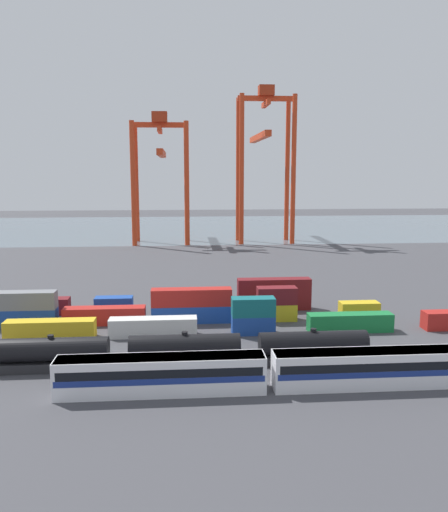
{
  "coord_description": "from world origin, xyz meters",
  "views": [
    {
      "loc": [
        -10.3,
        -71.38,
        22.34
      ],
      "look_at": [
        -2.21,
        28.94,
        6.2
      ],
      "focal_mm": 36.17,
      "sensor_mm": 36.0,
      "label": 1
    }
  ],
  "objects_px": {
    "shipping_container_11": "(105,316)",
    "freight_tank_row": "(185,350)",
    "passenger_train": "(269,370)",
    "gantry_crane_west": "(161,165)",
    "shipping_container_2": "(253,325)",
    "shipping_container_20": "(274,302)",
    "shipping_container_9": "(15,318)",
    "shipping_container_12": "(192,314)",
    "gantry_crane_central": "(264,150)",
    "shipping_container_4": "(350,322)"
  },
  "relations": [
    {
      "from": "shipping_container_20",
      "to": "gantry_crane_central",
      "type": "bearing_deg",
      "value": 82.27
    },
    {
      "from": "shipping_container_9",
      "to": "shipping_container_12",
      "type": "distance_m",
      "value": 26.05
    },
    {
      "from": "shipping_container_12",
      "to": "gantry_crane_central",
      "type": "distance_m",
      "value": 101.8
    },
    {
      "from": "shipping_container_2",
      "to": "shipping_container_4",
      "type": "bearing_deg",
      "value": 0.0
    },
    {
      "from": "shipping_container_20",
      "to": "shipping_container_9",
      "type": "bearing_deg",
      "value": -170.84
    },
    {
      "from": "gantry_crane_central",
      "to": "shipping_container_12",
      "type": "bearing_deg",
      "value": -105.24
    },
    {
      "from": "shipping_container_2",
      "to": "gantry_crane_central",
      "type": "xyz_separation_m",
      "value": [
        17.17,
        100.7,
        28.54
      ]
    },
    {
      "from": "passenger_train",
      "to": "shipping_container_20",
      "type": "bearing_deg",
      "value": 78.99
    },
    {
      "from": "passenger_train",
      "to": "gantry_crane_west",
      "type": "xyz_separation_m",
      "value": [
        -15.56,
        119.31,
        23.02
      ]
    },
    {
      "from": "shipping_container_2",
      "to": "shipping_container_11",
      "type": "height_order",
      "value": "same"
    },
    {
      "from": "freight_tank_row",
      "to": "shipping_container_20",
      "type": "bearing_deg",
      "value": 58.76
    },
    {
      "from": "shipping_container_11",
      "to": "freight_tank_row",
      "type": "bearing_deg",
      "value": -56.68
    },
    {
      "from": "passenger_train",
      "to": "freight_tank_row",
      "type": "distance_m",
      "value": 11.36
    },
    {
      "from": "passenger_train",
      "to": "shipping_container_20",
      "type": "relative_size",
      "value": 3.61
    },
    {
      "from": "shipping_container_9",
      "to": "gantry_crane_west",
      "type": "relative_size",
      "value": 0.29
    },
    {
      "from": "freight_tank_row",
      "to": "shipping_container_2",
      "type": "xyz_separation_m",
      "value": [
        9.64,
        11.69,
        -0.64
      ]
    },
    {
      "from": "shipping_container_2",
      "to": "gantry_crane_central",
      "type": "bearing_deg",
      "value": 80.33
    },
    {
      "from": "shipping_container_9",
      "to": "gantry_crane_central",
      "type": "bearing_deg",
      "value": 61.24
    },
    {
      "from": "shipping_container_20",
      "to": "gantry_crane_west",
      "type": "relative_size",
      "value": 0.29
    },
    {
      "from": "shipping_container_11",
      "to": "gantry_crane_central",
      "type": "relative_size",
      "value": 0.24
    },
    {
      "from": "passenger_train",
      "to": "shipping_container_9",
      "type": "xyz_separation_m",
      "value": [
        -33.62,
        25.44,
        -0.84
      ]
    },
    {
      "from": "gantry_crane_west",
      "to": "gantry_crane_central",
      "type": "relative_size",
      "value": 0.83
    },
    {
      "from": "shipping_container_2",
      "to": "shipping_container_9",
      "type": "relative_size",
      "value": 0.5
    },
    {
      "from": "freight_tank_row",
      "to": "shipping_container_11",
      "type": "bearing_deg",
      "value": 123.32
    },
    {
      "from": "freight_tank_row",
      "to": "gantry_crane_central",
      "type": "xyz_separation_m",
      "value": [
        26.81,
        112.4,
        27.89
      ]
    },
    {
      "from": "shipping_container_9",
      "to": "gantry_crane_central",
      "type": "relative_size",
      "value": 0.24
    },
    {
      "from": "passenger_train",
      "to": "shipping_container_11",
      "type": "distance_m",
      "value": 32.74
    },
    {
      "from": "shipping_container_11",
      "to": "shipping_container_20",
      "type": "height_order",
      "value": "same"
    },
    {
      "from": "shipping_container_2",
      "to": "shipping_container_20",
      "type": "height_order",
      "value": "same"
    },
    {
      "from": "shipping_container_2",
      "to": "shipping_container_11",
      "type": "distance_m",
      "value": 22.48
    },
    {
      "from": "shipping_container_4",
      "to": "shipping_container_11",
      "type": "xyz_separation_m",
      "value": [
        -35.51,
        6.42,
        0.0
      ]
    },
    {
      "from": "shipping_container_4",
      "to": "shipping_container_11",
      "type": "distance_m",
      "value": 36.09
    },
    {
      "from": "shipping_container_20",
      "to": "shipping_container_4",
      "type": "bearing_deg",
      "value": -55.8
    },
    {
      "from": "gantry_crane_west",
      "to": "shipping_container_9",
      "type": "bearing_deg",
      "value": -100.89
    },
    {
      "from": "shipping_container_12",
      "to": "gantry_crane_west",
      "type": "distance_m",
      "value": 97.19
    },
    {
      "from": "passenger_train",
      "to": "gantry_crane_central",
      "type": "height_order",
      "value": "gantry_crane_central"
    },
    {
      "from": "shipping_container_4",
      "to": "passenger_train",
      "type": "bearing_deg",
      "value": -128.12
    },
    {
      "from": "shipping_container_11",
      "to": "shipping_container_12",
      "type": "distance_m",
      "value": 13.03
    },
    {
      "from": "shipping_container_9",
      "to": "gantry_crane_central",
      "type": "height_order",
      "value": "gantry_crane_central"
    },
    {
      "from": "freight_tank_row",
      "to": "gantry_crane_west",
      "type": "bearing_deg",
      "value": 93.51
    },
    {
      "from": "shipping_container_9",
      "to": "shipping_container_11",
      "type": "height_order",
      "value": "same"
    },
    {
      "from": "passenger_train",
      "to": "freight_tank_row",
      "type": "xyz_separation_m",
      "value": [
        -8.69,
        7.32,
        -0.2
      ]
    },
    {
      "from": "shipping_container_9",
      "to": "shipping_container_11",
      "type": "xyz_separation_m",
      "value": [
        13.03,
        0.0,
        0.0
      ]
    },
    {
      "from": "shipping_container_12",
      "to": "gantry_crane_west",
      "type": "xyz_separation_m",
      "value": [
        -7.99,
        93.88,
        23.87
      ]
    },
    {
      "from": "freight_tank_row",
      "to": "gantry_crane_central",
      "type": "distance_m",
      "value": 118.87
    },
    {
      "from": "shipping_container_2",
      "to": "freight_tank_row",
      "type": "bearing_deg",
      "value": -129.52
    },
    {
      "from": "shipping_container_11",
      "to": "gantry_crane_west",
      "type": "xyz_separation_m",
      "value": [
        5.03,
        93.88,
        23.87
      ]
    },
    {
      "from": "shipping_container_2",
      "to": "gantry_crane_west",
      "type": "xyz_separation_m",
      "value": [
        -16.51,
        100.3,
        23.87
      ]
    },
    {
      "from": "shipping_container_2",
      "to": "gantry_crane_west",
      "type": "bearing_deg",
      "value": 99.35
    },
    {
      "from": "shipping_container_9",
      "to": "shipping_container_20",
      "type": "distance_m",
      "value": 40.33
    }
  ]
}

